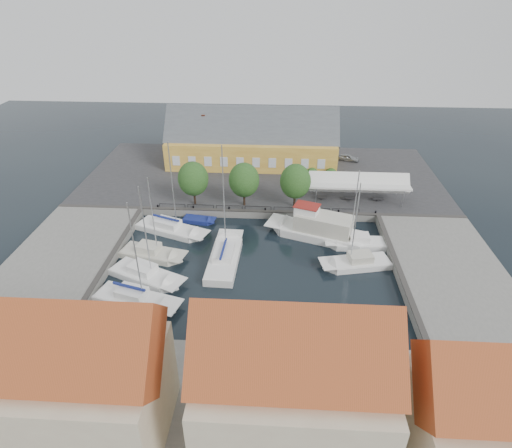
{
  "coord_description": "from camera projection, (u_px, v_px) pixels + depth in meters",
  "views": [
    {
      "loc": [
        2.81,
        -41.1,
        29.12
      ],
      "look_at": [
        0.0,
        6.0,
        1.5
      ],
      "focal_mm": 30.0,
      "sensor_mm": 36.0,
      "label": 1
    }
  ],
  "objects": [
    {
      "name": "east_boat_b",
      "position": [
        357.0,
        264.0,
        49.23
      ],
      "size": [
        8.49,
        4.31,
        11.19
      ],
      "color": "white",
      "rests_on": "ground"
    },
    {
      "name": "south_bank",
      "position": [
        235.0,
        418.0,
        31.92
      ],
      "size": [
        56.0,
        14.0,
        1.0
      ],
      "primitive_type": "cube",
      "color": "slate",
      "rests_on": "ground"
    },
    {
      "name": "west_boat_c",
      "position": [
        146.0,
        276.0,
        47.24
      ],
      "size": [
        9.27,
        6.24,
        12.04
      ],
      "color": "white",
      "rests_on": "ground"
    },
    {
      "name": "quay_trees",
      "position": [
        244.0,
        180.0,
        58.24
      ],
      "size": [
        18.2,
        4.2,
        6.3
      ],
      "color": "black",
      "rests_on": "north_quay"
    },
    {
      "name": "west_boat_a",
      "position": [
        171.0,
        230.0,
        55.79
      ],
      "size": [
        10.26,
        6.19,
        13.07
      ],
      "color": "white",
      "rests_on": "ground"
    },
    {
      "name": "east_quay",
      "position": [
        450.0,
        274.0,
        47.16
      ],
      "size": [
        12.0,
        24.0,
        1.0
      ],
      "primitive_type": "cube",
      "color": "slate",
      "rests_on": "ground"
    },
    {
      "name": "car_red",
      "position": [
        246.0,
        182.0,
        65.42
      ],
      "size": [
        2.02,
        3.79,
        1.19
      ],
      "primitive_type": "imported",
      "rotation": [
        0.0,
        0.0,
        -0.22
      ],
      "color": "#501212",
      "rests_on": "north_quay"
    },
    {
      "name": "launch_sw",
      "position": [
        101.0,
        326.0,
        40.82
      ],
      "size": [
        4.55,
        2.46,
        0.98
      ],
      "color": "white",
      "rests_on": "ground"
    },
    {
      "name": "west_quay",
      "position": [
        62.0,
        261.0,
        49.42
      ],
      "size": [
        12.0,
        24.0,
        1.0
      ],
      "primitive_type": "cube",
      "color": "slate",
      "rests_on": "ground"
    },
    {
      "name": "east_boat_a",
      "position": [
        356.0,
        244.0,
        52.85
      ],
      "size": [
        7.54,
        2.71,
        10.66
      ],
      "color": "white",
      "rests_on": "ground"
    },
    {
      "name": "warehouse",
      "position": [
        249.0,
        142.0,
        72.59
      ],
      "size": [
        28.56,
        14.0,
        9.55
      ],
      "color": "gold",
      "rests_on": "north_quay"
    },
    {
      "name": "west_boat_b",
      "position": [
        152.0,
        255.0,
        50.89
      ],
      "size": [
        8.34,
        4.48,
        10.99
      ],
      "color": "beige",
      "rests_on": "ground"
    },
    {
      "name": "car_silver",
      "position": [
        349.0,
        158.0,
        74.15
      ],
      "size": [
        3.83,
        2.5,
        1.21
      ],
      "primitive_type": "imported",
      "rotation": [
        0.0,
        0.0,
        1.24
      ],
      "color": "#999DA0",
      "rests_on": "north_quay"
    },
    {
      "name": "quay_edge_fittings",
      "position": [
        256.0,
        232.0,
        53.82
      ],
      "size": [
        56.0,
        24.72,
        0.4
      ],
      "color": "#383533",
      "rests_on": "north_quay"
    },
    {
      "name": "west_boat_d",
      "position": [
        136.0,
        301.0,
        43.7
      ],
      "size": [
        9.61,
        5.23,
        12.33
      ],
      "color": "white",
      "rests_on": "ground"
    },
    {
      "name": "launch_nw",
      "position": [
        199.0,
        221.0,
        58.2
      ],
      "size": [
        4.67,
        2.43,
        0.88
      ],
      "color": "navy",
      "rests_on": "ground"
    },
    {
      "name": "trawler",
      "position": [
        318.0,
        230.0,
        54.36
      ],
      "size": [
        13.04,
        7.73,
        5.0
      ],
      "color": "white",
      "rests_on": "ground"
    },
    {
      "name": "ground",
      "position": [
        253.0,
        261.0,
        50.26
      ],
      "size": [
        140.0,
        140.0,
        0.0
      ],
      "primitive_type": "plane",
      "color": "black",
      "rests_on": "ground"
    },
    {
      "name": "center_sailboat",
      "position": [
        225.0,
        258.0,
        50.04
      ],
      "size": [
        3.54,
        10.88,
        14.47
      ],
      "color": "white",
      "rests_on": "ground"
    },
    {
      "name": "townhouses",
      "position": [
        259.0,
        398.0,
        27.2
      ],
      "size": [
        36.3,
        8.5,
        12.0
      ],
      "color": "beige",
      "rests_on": "south_bank"
    },
    {
      "name": "north_quay",
      "position": [
        262.0,
        177.0,
        69.82
      ],
      "size": [
        56.0,
        26.0,
        1.0
      ],
      "primitive_type": "cube",
      "color": "#2D2D30",
      "rests_on": "ground"
    },
    {
      "name": "tent_canopy",
      "position": [
        359.0,
        183.0,
        60.17
      ],
      "size": [
        14.0,
        4.0,
        2.83
      ],
      "color": "white",
      "rests_on": "north_quay"
    }
  ]
}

